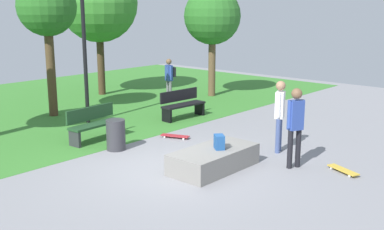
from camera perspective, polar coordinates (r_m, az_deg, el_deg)
The scene contains 15 objects.
ground_plane at distance 10.84m, azimuth -2.80°, elevation -6.34°, with size 28.00×28.00×0.00m, color gray.
concrete_ledge at distance 10.70m, azimuth 2.62°, elevation -5.27°, with size 2.10×1.03×0.47m, color gray.
backpack_on_ledge at distance 10.59m, azimuth 3.28°, elevation -3.23°, with size 0.28×0.20×0.32m, color #1E4C8C.
skater_performing_trick at distance 10.81m, azimuth 12.26°, elevation -0.73°, with size 0.40×0.31×1.82m.
skater_watching at distance 11.93m, azimuth 10.45°, elevation 0.54°, with size 0.41×0.31×1.79m.
skateboard_by_ledge at distance 11.03m, azimuth 17.61°, elevation -6.27°, with size 0.49×0.82×0.08m.
skateboard_spare at distance 13.19m, azimuth -2.05°, elevation -2.51°, with size 0.48×0.82×0.08m.
park_bench_near_lamppost at distance 15.44m, azimuth -1.19°, elevation 1.38°, with size 1.62×0.56×0.91m.
park_bench_by_oak at distance 13.15m, azimuth -11.59°, elevation -0.94°, with size 1.63×0.58×0.91m.
tree_leaning_ash at distance 16.16m, azimuth -16.96°, elevation 12.05°, with size 1.88×1.88×4.49m.
tree_young_birch at distance 19.71m, azimuth -11.13°, elevation 12.96°, with size 3.10×3.10×5.23m.
tree_slender_maple at distance 19.08m, azimuth 2.45°, elevation 11.64°, with size 2.23×2.23×4.29m.
lamp_post at distance 14.89m, azimuth -12.85°, elevation 10.19°, with size 0.28×0.28×4.94m.
trash_bin at distance 12.21m, azimuth -9.09°, elevation -2.35°, with size 0.48×0.48×0.78m, color #333338.
pedestrian_with_backpack at distance 18.23m, azimuth -2.70°, elevation 4.70°, with size 0.42×0.41×1.61m.
Camera 1 is at (-7.29, -7.18, 3.59)m, focal length 44.62 mm.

